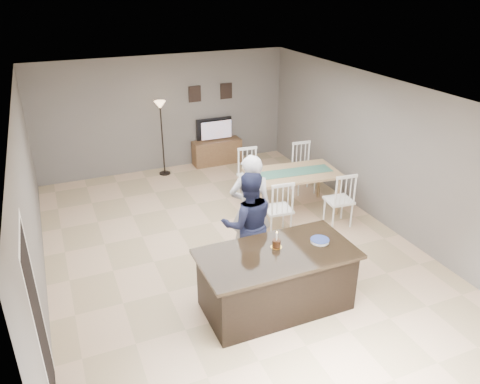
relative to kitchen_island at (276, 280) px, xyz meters
name	(u,v)px	position (x,y,z in m)	size (l,w,h in m)	color
floor	(229,245)	(0.00, 1.80, -0.45)	(8.00, 8.00, 0.00)	#D4AD88
room_shell	(228,156)	(0.00, 1.80, 1.22)	(8.00, 8.00, 8.00)	slate
kitchen_island	(276,280)	(0.00, 0.00, 0.00)	(2.15, 1.10, 0.90)	black
tv_console	(217,152)	(1.20, 5.57, -0.15)	(1.20, 0.40, 0.60)	brown
television	(215,129)	(1.20, 5.64, 0.41)	(0.91, 0.12, 0.53)	black
tv_screen_glow	(217,130)	(1.20, 5.56, 0.42)	(0.78, 0.78, 0.00)	#D45F17
picture_frames	(211,92)	(1.15, 5.78, 1.30)	(1.10, 0.02, 0.38)	black
doorway	(37,310)	(-2.99, -0.50, 0.80)	(0.00, 2.10, 2.65)	black
woman	(250,209)	(0.19, 1.31, 0.46)	(0.67, 0.44, 1.83)	silver
man	(248,224)	(-0.01, 0.94, 0.40)	(0.83, 0.65, 1.71)	#1A1E3A
birthday_cake	(276,243)	(0.05, 0.13, 0.50)	(0.16, 0.16, 0.25)	gold
plate_stack	(320,241)	(0.68, 0.01, 0.47)	(0.27, 0.27, 0.04)	white
dining_table	(293,179)	(1.65, 2.54, 0.24)	(1.87, 2.15, 1.08)	#A38158
floor_lamp	(161,118)	(-0.19, 5.41, 0.91)	(0.26, 0.26, 1.75)	black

